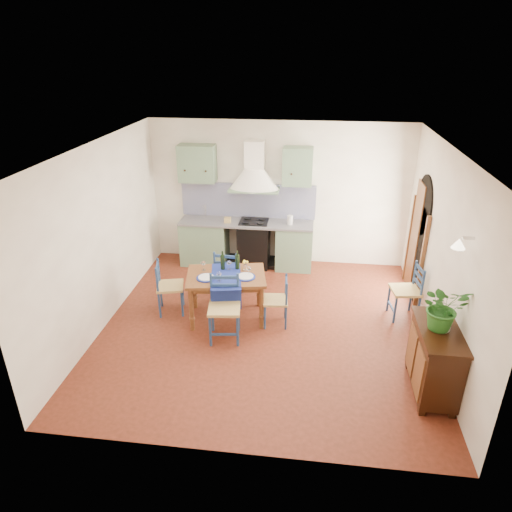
{
  "coord_description": "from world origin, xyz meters",
  "views": [
    {
      "loc": [
        0.64,
        -6.04,
        4.05
      ],
      "look_at": [
        -0.17,
        0.3,
        1.07
      ],
      "focal_mm": 32.0,
      "sensor_mm": 36.0,
      "label": 1
    }
  ],
  "objects_px": {
    "dining_table": "(226,280)",
    "potted_plant": "(444,307)",
    "chair_near": "(224,307)",
    "sideboard": "(434,358)"
  },
  "relations": [
    {
      "from": "dining_table",
      "to": "potted_plant",
      "type": "xyz_separation_m",
      "value": [
        2.88,
        -1.35,
        0.54
      ]
    },
    {
      "from": "sideboard",
      "to": "potted_plant",
      "type": "distance_m",
      "value": 0.72
    },
    {
      "from": "dining_table",
      "to": "sideboard",
      "type": "bearing_deg",
      "value": -25.54
    },
    {
      "from": "dining_table",
      "to": "potted_plant",
      "type": "bearing_deg",
      "value": -25.15
    },
    {
      "from": "chair_near",
      "to": "potted_plant",
      "type": "relative_size",
      "value": 1.7
    },
    {
      "from": "dining_table",
      "to": "potted_plant",
      "type": "relative_size",
      "value": 2.29
    },
    {
      "from": "sideboard",
      "to": "potted_plant",
      "type": "relative_size",
      "value": 1.79
    },
    {
      "from": "dining_table",
      "to": "sideboard",
      "type": "relative_size",
      "value": 1.28
    },
    {
      "from": "chair_near",
      "to": "dining_table",
      "type": "bearing_deg",
      "value": 97.01
    },
    {
      "from": "sideboard",
      "to": "potted_plant",
      "type": "height_order",
      "value": "potted_plant"
    }
  ]
}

